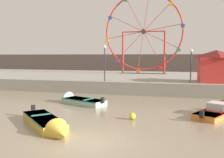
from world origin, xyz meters
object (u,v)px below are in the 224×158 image
(motorboat_seafoam, at_px, (76,100))
(promenade_lamp_near, at_px, (191,60))
(ferris_wheel_red_frame, at_px, (144,33))
(motorboat_mustard_yellow, at_px, (49,125))
(promenade_lamp_far, at_px, (105,58))
(motorboat_orange_hull, at_px, (221,110))
(carnival_booth_red_striped, at_px, (216,65))
(mooring_buoy_orange, at_px, (132,116))

(motorboat_seafoam, xyz_separation_m, promenade_lamp_near, (9.61, 6.24, 3.35))
(ferris_wheel_red_frame, relative_size, promenade_lamp_near, 3.64)
(motorboat_seafoam, bearing_deg, motorboat_mustard_yellow, 124.17)
(motorboat_mustard_yellow, bearing_deg, promenade_lamp_far, 137.03)
(motorboat_orange_hull, bearing_deg, promenade_lamp_near, 42.58)
(ferris_wheel_red_frame, distance_m, promenade_lamp_far, 13.49)
(motorboat_seafoam, height_order, carnival_booth_red_striped, carnival_booth_red_striped)
(carnival_booth_red_striped, bearing_deg, mooring_buoy_orange, -118.99)
(promenade_lamp_far, bearing_deg, ferris_wheel_red_frame, 79.33)
(carnival_booth_red_striped, bearing_deg, promenade_lamp_near, -146.92)
(motorboat_orange_hull, height_order, motorboat_seafoam, motorboat_seafoam)
(motorboat_mustard_yellow, relative_size, ferris_wheel_red_frame, 0.41)
(mooring_buoy_orange, bearing_deg, carnival_booth_red_striped, 61.95)
(carnival_booth_red_striped, bearing_deg, motorboat_seafoam, -147.73)
(motorboat_seafoam, height_order, motorboat_mustard_yellow, motorboat_seafoam)
(motorboat_orange_hull, bearing_deg, motorboat_seafoam, 113.64)
(carnival_booth_red_striped, distance_m, mooring_buoy_orange, 14.18)
(ferris_wheel_red_frame, bearing_deg, promenade_lamp_near, -62.82)
(motorboat_mustard_yellow, distance_m, carnival_booth_red_striped, 19.03)
(ferris_wheel_red_frame, bearing_deg, carnival_booth_red_striped, -50.22)
(motorboat_seafoam, distance_m, promenade_lamp_near, 11.94)
(motorboat_mustard_yellow, xyz_separation_m, carnival_booth_red_striped, (10.54, 15.59, 2.80))
(ferris_wheel_red_frame, relative_size, promenade_lamp_far, 3.21)
(promenade_lamp_near, bearing_deg, mooring_buoy_orange, -110.67)
(promenade_lamp_far, bearing_deg, promenade_lamp_near, 1.40)
(motorboat_mustard_yellow, distance_m, promenade_lamp_far, 14.14)
(motorboat_orange_hull, xyz_separation_m, ferris_wheel_red_frame, (-8.21, 19.81, 7.27))
(ferris_wheel_red_frame, distance_m, carnival_booth_red_striped, 14.75)
(motorboat_seafoam, xyz_separation_m, motorboat_mustard_yellow, (1.62, -7.63, 0.01))
(motorboat_seafoam, distance_m, carnival_booth_red_striped, 14.81)
(promenade_lamp_far, relative_size, mooring_buoy_orange, 8.73)
(promenade_lamp_near, height_order, promenade_lamp_far, promenade_lamp_far)
(ferris_wheel_red_frame, xyz_separation_m, promenade_lamp_far, (-2.40, -12.75, -3.67))
(motorboat_seafoam, relative_size, carnival_booth_red_striped, 1.29)
(motorboat_orange_hull, distance_m, carnival_booth_red_striped, 9.47)
(motorboat_seafoam, xyz_separation_m, promenade_lamp_far, (0.77, 6.02, 3.60))
(carnival_booth_red_striped, xyz_separation_m, promenade_lamp_near, (-2.56, -1.73, 0.54))
(motorboat_seafoam, height_order, mooring_buoy_orange, motorboat_seafoam)
(motorboat_mustard_yellow, bearing_deg, motorboat_seafoam, 145.48)
(promenade_lamp_near, relative_size, mooring_buoy_orange, 7.70)
(carnival_booth_red_striped, bearing_deg, ferris_wheel_red_frame, 128.84)
(carnival_booth_red_striped, height_order, promenade_lamp_near, promenade_lamp_near)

